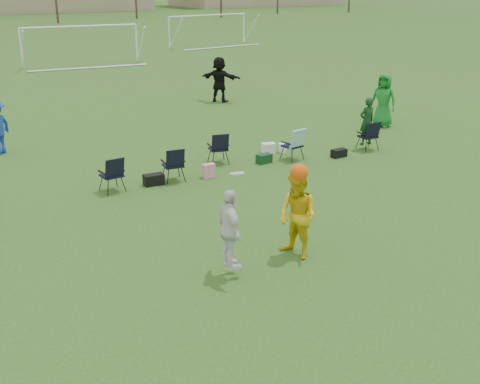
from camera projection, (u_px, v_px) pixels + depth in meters
ground at (348, 302)px, 10.64m from camera, size 260.00×260.00×0.00m
fielder_green_far at (383, 100)px, 22.64m from camera, size 1.03×1.18×2.02m
fielder_black at (220, 79)px, 27.13m from camera, size 1.64×1.85×2.03m
center_contest at (275, 219)px, 11.77m from camera, size 2.28×1.11×2.07m
sideline_setup at (261, 148)px, 18.21m from camera, size 9.31×1.86×1.72m
goal_mid at (80, 34)px, 38.11m from camera, size 7.40×0.63×2.46m
goal_right at (208, 21)px, 48.53m from camera, size 7.35×1.14×2.46m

